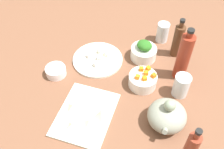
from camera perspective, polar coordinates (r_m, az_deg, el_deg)
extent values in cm
cube|color=brown|center=(121.74, 0.00, -2.03)|extent=(190.00, 190.00, 3.00)
cube|color=silver|center=(109.83, -5.84, -8.73)|extent=(29.18, 23.26, 1.00)
cylinder|color=white|center=(129.83, -3.18, 3.33)|extent=(24.87, 24.87, 1.20)
cylinder|color=white|center=(130.32, 6.97, 4.73)|extent=(12.75, 12.75, 6.21)
cylinder|color=white|center=(118.00, 6.77, -1.29)|extent=(12.78, 12.78, 5.95)
cylinder|color=white|center=(125.03, -12.29, 0.74)|extent=(9.59, 9.59, 4.16)
ellipsoid|color=gray|center=(105.51, 12.02, -8.89)|extent=(15.89, 15.57, 10.50)
sphere|color=gray|center=(99.79, 12.65, -6.69)|extent=(4.45, 4.45, 4.45)
cylinder|color=gray|center=(100.74, 11.65, -11.62)|extent=(5.38, 2.00, 3.93)
cylinder|color=maroon|center=(118.73, 15.46, 3.61)|extent=(5.94, 5.94, 23.81)
cylinder|color=maroon|center=(110.24, 16.84, 8.47)|extent=(2.67, 2.67, 2.55)
cylinder|color=black|center=(109.11, 17.06, 9.22)|extent=(2.97, 2.97, 1.20)
cylinder|color=#53301C|center=(131.57, 14.27, 7.14)|extent=(4.89, 4.89, 17.25)
cylinder|color=#53301C|center=(125.37, 15.13, 10.62)|extent=(2.20, 2.20, 3.04)
cylinder|color=black|center=(124.14, 15.33, 11.39)|extent=(2.45, 2.45, 1.20)
cylinder|color=maroon|center=(96.61, 16.85, -15.52)|extent=(4.48, 4.48, 17.00)
cylinder|color=maroon|center=(88.04, 18.30, -12.58)|extent=(2.01, 2.01, 3.10)
cylinder|color=black|center=(86.25, 18.64, -11.87)|extent=(2.24, 2.24, 1.20)
cylinder|color=white|center=(140.57, 11.10, 9.12)|extent=(6.29, 6.29, 10.66)
cylinder|color=white|center=(116.04, 15.04, -2.38)|extent=(6.99, 6.99, 10.82)
cube|color=orange|center=(115.91, 7.51, 0.33)|extent=(2.33, 2.33, 1.80)
cube|color=orange|center=(114.08, 5.67, -0.45)|extent=(2.00, 2.00, 1.80)
cube|color=orange|center=(113.68, 7.21, -0.88)|extent=(2.44, 2.44, 1.80)
cube|color=orange|center=(115.43, 9.21, -0.21)|extent=(2.51, 2.51, 1.80)
cube|color=orange|center=(117.32, 6.49, 1.22)|extent=(2.18, 2.18, 1.80)
cube|color=orange|center=(117.92, 8.00, 1.32)|extent=(2.52, 2.52, 1.80)
ellipsoid|color=#2C6D21|center=(126.83, 7.19, 6.42)|extent=(9.66, 10.05, 4.14)
cube|color=white|center=(125.18, -3.50, 2.28)|extent=(3.06, 3.06, 2.20)
cube|color=white|center=(131.61, -2.67, 5.15)|extent=(3.09, 3.09, 2.20)
cube|color=white|center=(128.36, -2.73, 3.77)|extent=(2.21, 2.21, 2.20)
cube|color=white|center=(129.77, -5.02, 4.22)|extent=(3.11, 3.11, 2.20)
cube|color=white|center=(130.25, -1.19, 4.64)|extent=(2.86, 2.86, 2.20)
pyramid|color=beige|center=(105.50, -8.74, -11.10)|extent=(6.39, 6.39, 2.60)
pyramid|color=beige|center=(107.05, -2.38, -8.86)|extent=(6.34, 6.02, 2.69)
pyramid|color=beige|center=(105.58, -4.94, -10.54)|extent=(5.48, 5.79, 2.33)
pyramid|color=beige|center=(110.44, -8.58, -7.11)|extent=(6.75, 6.92, 2.42)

